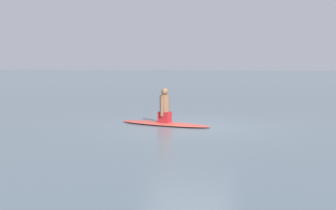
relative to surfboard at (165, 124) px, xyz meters
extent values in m
plane|color=slate|center=(-0.84, 0.28, -0.04)|extent=(400.00, 400.00, 0.00)
ellipsoid|color=#D84C3F|center=(0.00, 0.00, 0.00)|extent=(3.08, 1.47, 0.08)
cube|color=#A51E23|center=(0.00, 0.00, 0.20)|extent=(0.40, 0.35, 0.32)
cylinder|color=brown|center=(0.00, 0.00, 0.61)|extent=(0.36, 0.36, 0.53)
sphere|color=brown|center=(0.00, 0.00, 0.97)|extent=(0.21, 0.21, 0.21)
cylinder|color=brown|center=(-0.04, -0.18, 0.54)|extent=(0.10, 0.10, 0.59)
cylinder|color=brown|center=(0.04, 0.18, 0.54)|extent=(0.10, 0.10, 0.59)
camera|label=1|loc=(-3.21, 12.12, 1.70)|focal=44.80mm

